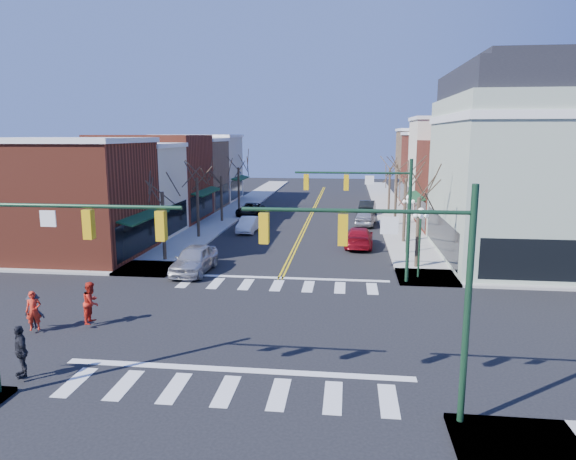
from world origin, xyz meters
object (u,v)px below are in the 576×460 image
(car_left_far, at_px, (250,210))
(pedestrian_dark_a, at_px, (21,351))
(car_left_near, at_px, (194,259))
(car_left_mid, at_px, (248,225))
(car_right_far, at_px, (367,207))
(victorian_corner, at_px, (537,163))
(lamppost_midblock, at_px, (408,214))
(pedestrian_red_b, at_px, (91,302))
(car_right_near, at_px, (359,237))
(lamppost_corner, at_px, (420,231))
(pedestrian_dark_b, at_px, (34,311))
(car_right_mid, at_px, (365,217))
(pedestrian_red_a, at_px, (34,311))

(car_left_far, xyz_separation_m, pedestrian_dark_a, (-0.92, -37.56, 0.41))
(car_left_near, bearing_deg, car_left_mid, 88.75)
(car_left_near, xyz_separation_m, car_left_far, (-0.85, 22.92, -0.18))
(car_right_far, bearing_deg, victorian_corner, 123.89)
(lamppost_midblock, bearing_deg, pedestrian_red_b, -134.34)
(car_right_near, relative_size, car_right_far, 1.15)
(victorian_corner, distance_m, lamppost_midblock, 9.10)
(car_left_mid, bearing_deg, victorian_corner, -18.21)
(car_right_near, relative_size, pedestrian_red_b, 2.74)
(lamppost_midblock, bearing_deg, car_right_far, 96.32)
(pedestrian_red_b, bearing_deg, car_left_near, -15.64)
(pedestrian_red_b, bearing_deg, lamppost_corner, -62.99)
(lamppost_midblock, bearing_deg, pedestrian_dark_a, -126.12)
(lamppost_midblock, distance_m, pedestrian_dark_b, 24.65)
(car_left_mid, bearing_deg, pedestrian_dark_a, -93.33)
(car_left_near, height_order, car_left_mid, car_left_near)
(lamppost_corner, xyz_separation_m, car_left_mid, (-13.00, 13.71, -2.29))
(car_left_near, height_order, pedestrian_dark_b, same)
(lamppost_corner, height_order, car_left_far, lamppost_corner)
(lamppost_corner, bearing_deg, pedestrian_dark_a, -136.43)
(lamppost_midblock, bearing_deg, car_right_near, 146.94)
(pedestrian_red_b, bearing_deg, car_right_far, -25.15)
(car_right_mid, bearing_deg, victorian_corner, 138.66)
(victorian_corner, bearing_deg, car_right_far, 117.76)
(pedestrian_dark_b, bearing_deg, car_left_mid, -91.29)
(pedestrian_dark_b, bearing_deg, pedestrian_red_b, -147.32)
(car_left_far, distance_m, pedestrian_dark_b, 33.38)
(pedestrian_red_b, bearing_deg, car_left_far, -6.11)
(car_left_near, xyz_separation_m, car_right_near, (10.36, 8.79, -0.10))
(car_left_mid, distance_m, car_right_far, 16.28)
(car_left_mid, xyz_separation_m, car_right_mid, (10.41, 4.59, 0.11))
(car_right_mid, bearing_deg, pedestrian_dark_a, 75.79)
(lamppost_corner, distance_m, pedestrian_red_a, 20.71)
(car_left_mid, bearing_deg, car_right_far, 49.84)
(car_left_mid, bearing_deg, lamppost_midblock, -27.32)
(lamppost_corner, bearing_deg, car_left_far, 122.58)
(pedestrian_red_a, distance_m, pedestrian_dark_b, 0.27)
(car_left_mid, bearing_deg, car_right_near, -25.83)
(car_left_mid, height_order, pedestrian_dark_b, pedestrian_dark_b)
(car_right_far, height_order, pedestrian_red_a, pedestrian_red_a)
(pedestrian_red_a, relative_size, pedestrian_red_b, 0.91)
(lamppost_corner, xyz_separation_m, pedestrian_dark_b, (-17.82, -10.41, -2.04))
(victorian_corner, relative_size, pedestrian_dark_b, 9.18)
(victorian_corner, height_order, car_left_far, victorian_corner)
(car_left_near, height_order, car_right_near, car_left_near)
(pedestrian_dark_b, bearing_deg, car_right_mid, -107.93)
(car_left_near, xyz_separation_m, pedestrian_red_a, (-3.95, -10.52, 0.16))
(lamppost_midblock, bearing_deg, car_left_far, 131.78)
(lamppost_corner, height_order, lamppost_midblock, same)
(lamppost_midblock, height_order, pedestrian_red_a, lamppost_midblock)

